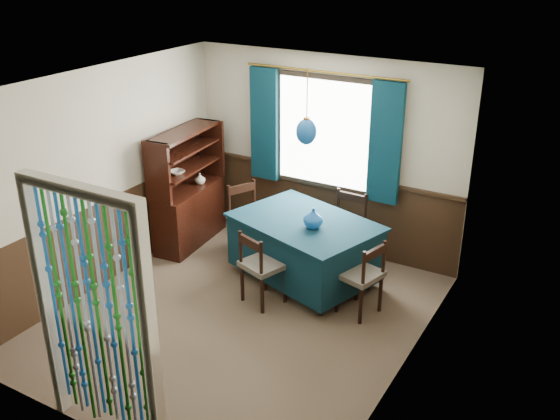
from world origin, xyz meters
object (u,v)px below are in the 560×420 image
Objects in this scene: pendant_lamp at (307,131)px; bowl_shelf at (177,172)px; vase_sideboard at (200,178)px; vase_table at (313,219)px; sideboard at (188,204)px; chair_far at (345,227)px; dining_table at (304,246)px; chair_near at (261,266)px; chair_right at (362,275)px; chair_left at (248,218)px.

bowl_shelf is at bearing -176.60° from pendant_lamp.
pendant_lamp is at bearing 3.40° from bowl_shelf.
vase_table is at bearing -13.82° from vase_sideboard.
sideboard is 1.89× the size of pendant_lamp.
dining_table is at bearing 73.12° from chair_far.
sideboard is (-2.03, -0.48, 0.06)m from chair_far.
chair_near is at bearing 75.36° from chair_far.
sideboard reaches higher than bowl_shelf.
chair_right is (0.86, -0.32, 0.01)m from dining_table.
chair_near is 4.09× the size of vase_table.
chair_near is 0.94× the size of chair_left.
pendant_lamp is (-0.86, 0.32, 1.37)m from chair_right.
pendant_lamp reaches higher than chair_left.
chair_near is 0.95× the size of chair_far.
chair_near is 1.83m from sideboard.
sideboard reaches higher than chair_right.
sideboard is 9.46× the size of vase_sideboard.
vase_table is 1.02× the size of bowl_shelf.
chair_near is at bearing -19.91° from bowl_shelf.
sideboard reaches higher than chair_left.
chair_right is 2.68m from bowl_shelf.
bowl_shelf reaches higher than vase_sideboard.
chair_far is at bearing 7.95° from sideboard.
chair_far is at bearing 132.24° from chair_left.
chair_far reaches higher than chair_right.
chair_near is 4.19× the size of bowl_shelf.
chair_near is at bearing -32.40° from sideboard.
vase_sideboard reaches higher than chair_left.
chair_far is 1.23m from chair_left.
sideboard is 7.31× the size of vase_table.
dining_table is 2.29× the size of pendant_lamp.
pendant_lamp is at bearing 144.57° from vase_table.
chair_far is 4.31× the size of vase_table.
vase_sideboard is (0.06, 0.20, 0.30)m from sideboard.
pendant_lamp is 2.03m from vase_sideboard.
chair_right is 2.71m from vase_sideboard.
chair_far is at bearing 48.44° from chair_right.
bowl_shelf is 0.51m from vase_sideboard.
chair_left is 4.45× the size of bowl_shelf.
chair_right is at bearing 97.15° from chair_left.
sideboard reaches higher than chair_near.
pendant_lamp reaches higher than vase_sideboard.
vase_table is (0.16, -0.12, 0.43)m from dining_table.
vase_sideboard is at bearing 165.55° from chair_near.
vase_table reaches higher than chair_far.
bowl_shelf is at bearing 178.84° from chair_near.
pendant_lamp is at bearing -11.47° from vase_sideboard.
sideboard reaches higher than chair_far.
vase_sideboard is at bearing -69.58° from chair_left.
pendant_lamp reaches higher than sideboard.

